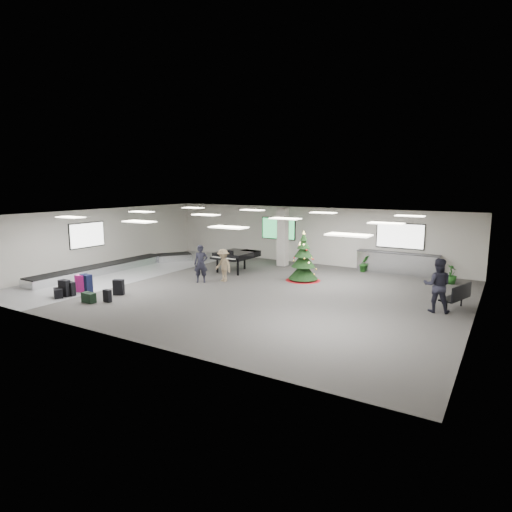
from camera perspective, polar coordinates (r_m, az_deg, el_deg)
The scene contains 21 objects.
ground at distance 18.74m, azimuth -1.66°, elevation -4.34°, with size 18.00×18.00×0.00m, color #3E3B38.
room_envelope at distance 19.08m, azimuth -1.57°, elevation 3.03°, with size 18.02×14.02×3.21m.
baggage_carousel at distance 23.71m, azimuth -17.95°, elevation -1.31°, with size 2.28×9.71×0.43m.
service_counter at distance 22.82m, azimuth 18.31°, elevation -0.89°, with size 4.05×0.65×1.08m.
suitcase_0 at distance 19.02m, azimuth -24.18°, elevation -3.95°, with size 0.47×0.30×0.69m.
suitcase_1 at distance 19.03m, azimuth -23.40°, elevation -4.04°, with size 0.39×0.24×0.59m.
pink_suitcase at distance 19.48m, azimuth -22.25°, elevation -3.42°, with size 0.51×0.34×0.75m.
suitcase_3 at distance 18.50m, azimuth -17.84°, elevation -3.98°, with size 0.48×0.40×0.66m.
navy_suitcase at distance 19.36m, azimuth -21.68°, elevation -3.40°, with size 0.53×0.34×0.79m.
suitcase_5 at distance 19.16m, azimuth -24.14°, elevation -3.88°, with size 0.45×0.26×0.68m.
green_duffel at distance 17.75m, azimuth -21.41°, elevation -5.18°, with size 0.59×0.31×0.40m.
suitcase_7 at distance 17.57m, azimuth -19.21°, elevation -5.04°, with size 0.34×0.19×0.50m.
black_duffel at distance 18.97m, azimuth -24.87°, elevation -4.49°, with size 0.65×0.56×0.39m.
christmas_tree at distance 20.23m, azimuth 6.32°, elevation -1.00°, with size 1.66×1.66×2.37m.
grand_piano at distance 22.11m, azimuth -2.77°, elevation 0.13°, with size 1.76×2.21×1.23m.
bench at distance 17.16m, azimuth 25.32°, elevation -4.75°, with size 0.96×1.59×0.96m.
traveler_a at distance 19.86m, azimuth -7.36°, elevation -1.04°, with size 0.63×0.42×1.74m, color black.
traveler_b at distance 19.98m, azimuth -4.38°, elevation -1.24°, with size 0.98×0.57×1.52m, color #907759.
traveler_bench at distance 16.48m, azimuth 23.02°, elevation -3.62°, with size 0.94×0.73×1.94m, color black.
potted_plant_left at distance 22.80m, azimuth 14.18°, elevation -0.99°, with size 0.48×0.39×0.87m, color #153B12.
potted_plant_right at distance 21.44m, azimuth 24.60°, elevation -2.21°, with size 0.50×0.50×0.89m, color #153B12.
Camera 1 is at (9.82, -15.30, 4.54)m, focal length 30.00 mm.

